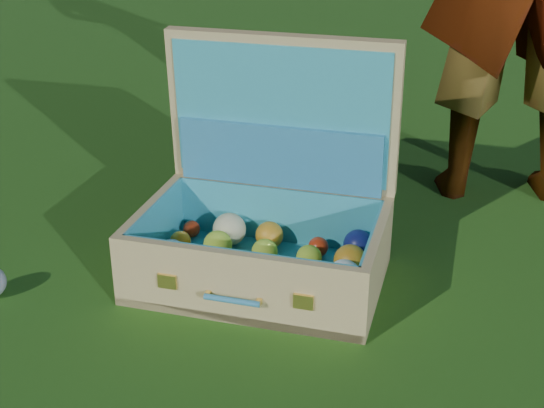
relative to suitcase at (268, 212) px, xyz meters
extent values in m
plane|color=#215114|center=(-0.02, -0.18, -0.16)|extent=(60.00, 60.00, 0.00)
cube|color=tan|center=(0.01, -0.07, -0.15)|extent=(0.63, 0.46, 0.02)
cube|color=tan|center=(0.03, -0.25, -0.07)|extent=(0.59, 0.09, 0.18)
cube|color=tan|center=(-0.01, 0.12, -0.07)|extent=(0.59, 0.09, 0.18)
cube|color=tan|center=(-0.28, -0.10, -0.07)|extent=(0.06, 0.35, 0.18)
cube|color=tan|center=(0.29, -0.03, -0.07)|extent=(0.06, 0.35, 0.18)
cube|color=teal|center=(0.01, -0.07, -0.14)|extent=(0.58, 0.41, 0.01)
cube|color=teal|center=(0.03, -0.24, -0.06)|extent=(0.54, 0.07, 0.16)
cube|color=teal|center=(-0.01, 0.10, -0.06)|extent=(0.54, 0.07, 0.16)
cube|color=teal|center=(-0.26, -0.10, -0.06)|extent=(0.05, 0.35, 0.16)
cube|color=teal|center=(0.28, -0.04, -0.06)|extent=(0.05, 0.35, 0.16)
cube|color=tan|center=(-0.02, 0.13, 0.21)|extent=(0.59, 0.12, 0.39)
cube|color=teal|center=(-0.01, 0.11, 0.21)|extent=(0.55, 0.09, 0.35)
cube|color=teal|center=(-0.01, 0.11, 0.10)|extent=(0.53, 0.09, 0.17)
cube|color=#F2C659|center=(-0.13, -0.28, -0.07)|extent=(0.04, 0.01, 0.03)
cube|color=#F2C659|center=(0.19, -0.25, -0.07)|extent=(0.04, 0.01, 0.03)
cylinder|color=teal|center=(0.03, -0.28, -0.09)|extent=(0.13, 0.03, 0.01)
cube|color=#F2C659|center=(-0.03, -0.28, -0.09)|extent=(0.01, 0.02, 0.01)
cube|color=#F2C659|center=(0.09, -0.27, -0.09)|extent=(0.01, 0.02, 0.01)
sphere|color=beige|center=(-0.19, -0.22, -0.10)|extent=(0.06, 0.06, 0.06)
sphere|color=#BCD935|center=(-0.08, -0.20, -0.10)|extent=(0.07, 0.07, 0.07)
sphere|color=orange|center=(0.02, -0.19, -0.10)|extent=(0.06, 0.06, 0.06)
sphere|color=white|center=(0.12, -0.17, -0.10)|extent=(0.06, 0.06, 0.06)
sphere|color=orange|center=(0.24, -0.18, -0.10)|extent=(0.06, 0.06, 0.06)
sphere|color=white|center=(-0.20, -0.14, -0.09)|extent=(0.08, 0.08, 0.08)
sphere|color=#BCD935|center=(-0.11, -0.11, -0.10)|extent=(0.07, 0.07, 0.07)
sphere|color=#111855|center=(0.01, -0.12, -0.10)|extent=(0.06, 0.06, 0.06)
sphere|color=#BCD935|center=(0.13, -0.09, -0.10)|extent=(0.06, 0.06, 0.06)
sphere|color=white|center=(0.22, -0.07, -0.09)|extent=(0.08, 0.08, 0.08)
sphere|color=orange|center=(-0.23, -0.05, -0.10)|extent=(0.05, 0.05, 0.05)
sphere|color=#BCD935|center=(-0.12, -0.04, -0.10)|extent=(0.07, 0.07, 0.07)
sphere|color=#BCD935|center=(0.00, -0.03, -0.10)|extent=(0.07, 0.07, 0.07)
sphere|color=#BCD935|center=(0.11, -0.01, -0.10)|extent=(0.06, 0.06, 0.06)
sphere|color=#C37E1A|center=(0.22, 0.00, -0.09)|extent=(0.08, 0.08, 0.08)
sphere|color=red|center=(-0.24, 0.04, -0.11)|extent=(0.05, 0.05, 0.05)
sphere|color=beige|center=(-0.12, 0.04, -0.09)|extent=(0.09, 0.09, 0.09)
sphere|color=#C37E1A|center=(-0.02, 0.06, -0.10)|extent=(0.07, 0.07, 0.07)
sphere|color=red|center=(0.11, 0.06, -0.11)|extent=(0.05, 0.05, 0.05)
sphere|color=#111855|center=(0.21, 0.09, -0.09)|extent=(0.08, 0.08, 0.08)
camera|label=1|loc=(0.65, -1.55, 0.80)|focal=50.00mm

